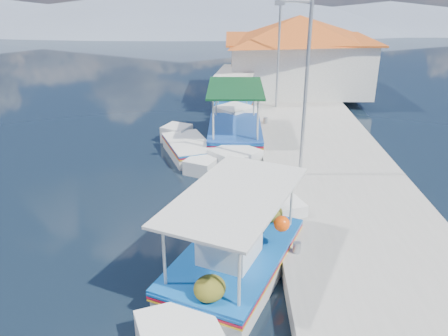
{
  "coord_description": "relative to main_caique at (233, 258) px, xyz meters",
  "views": [
    {
      "loc": [
        2.02,
        -12.99,
        7.15
      ],
      "look_at": [
        1.89,
        0.67,
        1.3
      ],
      "focal_mm": 36.58,
      "sensor_mm": 36.0,
      "label": 1
    }
  ],
  "objects": [
    {
      "name": "caique_blue_hull",
      "position": [
        -1.8,
        8.35,
        -0.24
      ],
      "size": [
        2.78,
        5.04,
        0.96
      ],
      "rotation": [
        0.0,
        0.0,
        -0.35
      ],
      "color": "white",
      "rests_on": "ground"
    },
    {
      "name": "harbor_building",
      "position": [
        4.04,
        18.26,
        2.27
      ],
      "size": [
        10.49,
        10.49,
        4.4
      ],
      "color": "white",
      "rests_on": "quay"
    },
    {
      "name": "lamp_post_far",
      "position": [
        2.35,
        14.26,
        3.35
      ],
      "size": [
        1.21,
        0.14,
        6.0
      ],
      "color": "#A5A8AD",
      "rests_on": "quay"
    },
    {
      "name": "quay",
      "position": [
        3.74,
        9.26,
        -0.25
      ],
      "size": [
        5.0,
        44.0,
        0.5
      ],
      "primitive_type": "cube",
      "color": "#A6A29B",
      "rests_on": "ground"
    },
    {
      "name": "bollards",
      "position": [
        1.64,
        8.51,
        0.15
      ],
      "size": [
        0.2,
        17.2,
        0.3
      ],
      "color": "#A5A8AD",
      "rests_on": "quay"
    },
    {
      "name": "caique_far",
      "position": [
        0.31,
        15.69,
        -0.06
      ],
      "size": [
        2.7,
        6.75,
        2.39
      ],
      "rotation": [
        0.0,
        0.0,
        0.16
      ],
      "color": "#1A469D",
      "rests_on": "ground"
    },
    {
      "name": "mountain_ridge",
      "position": [
        4.38,
        59.26,
        1.54
      ],
      "size": [
        171.4,
        96.0,
        5.5
      ],
      "color": "slate",
      "rests_on": "ground"
    },
    {
      "name": "ground",
      "position": [
        -2.16,
        3.26,
        -0.5
      ],
      "size": [
        160.0,
        160.0,
        0.0
      ],
      "primitive_type": "plane",
      "color": "black",
      "rests_on": "ground"
    },
    {
      "name": "lamp_post_near",
      "position": [
        2.35,
        5.26,
        3.35
      ],
      "size": [
        1.21,
        0.14,
        6.0
      ],
      "color": "#A5A8AD",
      "rests_on": "quay"
    },
    {
      "name": "caique_green_canopy",
      "position": [
        0.17,
        9.82,
        -0.07
      ],
      "size": [
        2.4,
        7.8,
        2.92
      ],
      "rotation": [
        0.0,
        0.0,
        0.01
      ],
      "color": "white",
      "rests_on": "ground"
    },
    {
      "name": "main_caique",
      "position": [
        0.0,
        0.0,
        0.0
      ],
      "size": [
        4.34,
        7.24,
        2.61
      ],
      "rotation": [
        0.0,
        0.0,
        0.42
      ],
      "color": "white",
      "rests_on": "ground"
    }
  ]
}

